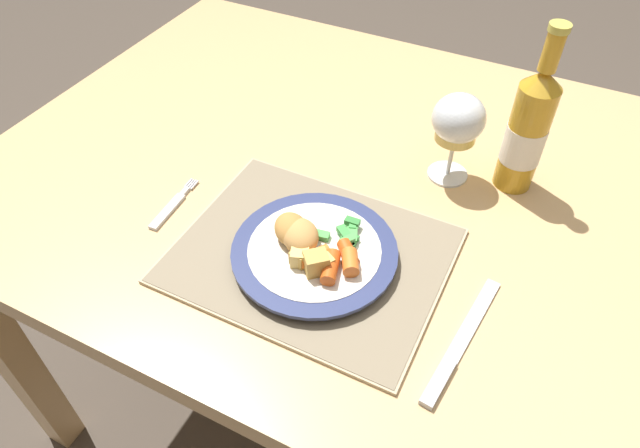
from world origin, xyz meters
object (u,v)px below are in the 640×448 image
Objects in this scene: table_knife at (456,350)px; wine_glass at (458,122)px; dinner_plate at (314,253)px; fork at (171,207)px; bottle at (527,131)px; dining_table at (388,221)px.

table_knife is 0.36m from wine_glass.
dinner_plate is 1.55× the size of wine_glass.
fork is 0.56m from bottle.
wine_glass is (0.11, 0.27, 0.09)m from dinner_plate.
dinner_plate reaches higher than table_knife.
dinner_plate is 0.86× the size of bottle.
table_knife reaches higher than fork.
wine_glass is at bearing -164.03° from bottle.
dining_table is at bearing -152.36° from bottle.
table_knife reaches higher than dining_table.
dinner_plate reaches higher than fork.
table_knife is at bearing -6.01° from fork.
wine_glass is (-0.11, 0.32, 0.10)m from table_knife.
fork is 0.45× the size of bottle.
fork is 0.81× the size of wine_glass.
wine_glass is (0.07, 0.06, 0.19)m from dining_table.
bottle is at bearing 27.64° from dining_table.
bottle is at bearing 33.08° from fork.
bottle reaches higher than wine_glass.
fork is 0.48m from table_knife.
fork is at bearing -146.92° from bottle.
bottle is at bearing 54.49° from dinner_plate.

